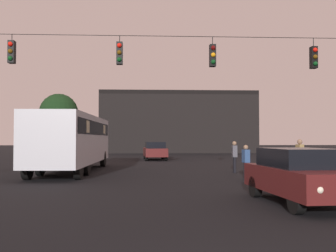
% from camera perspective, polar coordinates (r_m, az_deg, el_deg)
% --- Properties ---
extents(ground_plane, '(168.00, 168.00, 0.00)m').
position_cam_1_polar(ground_plane, '(28.74, -1.02, -5.40)').
color(ground_plane, black).
rests_on(ground_plane, ground).
extents(overhead_signal_span, '(20.59, 0.44, 7.19)m').
position_cam_1_polar(overhead_signal_span, '(17.19, 0.08, 5.88)').
color(overhead_signal_span, black).
rests_on(overhead_signal_span, ground).
extents(city_bus, '(2.73, 11.04, 3.00)m').
position_cam_1_polar(city_bus, '(22.28, -13.39, -1.58)').
color(city_bus, '#B7BCC6').
rests_on(city_bus, ground).
extents(car_near_right, '(2.13, 4.44, 1.52)m').
position_cam_1_polar(car_near_right, '(11.66, 18.31, -6.62)').
color(car_near_right, '#511919').
rests_on(car_near_right, ground).
extents(car_far_left, '(2.06, 4.42, 1.52)m').
position_cam_1_polar(car_far_left, '(33.93, -1.86, -3.51)').
color(car_far_left, '#511919').
rests_on(car_far_left, ground).
extents(pedestrian_crossing_left, '(0.29, 0.39, 1.52)m').
position_cam_1_polar(pedestrian_crossing_left, '(17.83, 11.04, -4.82)').
color(pedestrian_crossing_left, black).
rests_on(pedestrian_crossing_left, ground).
extents(pedestrian_crossing_center, '(0.31, 0.40, 1.76)m').
position_cam_1_polar(pedestrian_crossing_center, '(19.68, 18.28, -4.02)').
color(pedestrian_crossing_center, black).
rests_on(pedestrian_crossing_center, ground).
extents(pedestrian_crossing_right, '(0.25, 0.37, 1.66)m').
position_cam_1_polar(pedestrian_crossing_right, '(21.42, 9.45, -4.09)').
color(pedestrian_crossing_right, black).
rests_on(pedestrian_crossing_right, ground).
extents(corner_building, '(19.79, 8.68, 7.81)m').
position_cam_1_polar(corner_building, '(53.40, 1.31, 0.44)').
color(corner_building, black).
rests_on(corner_building, ground).
extents(tree_left_silhouette, '(3.93, 3.93, 6.43)m').
position_cam_1_polar(tree_left_silhouette, '(42.64, -15.29, 1.78)').
color(tree_left_silhouette, '#2D2116').
rests_on(tree_left_silhouette, ground).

